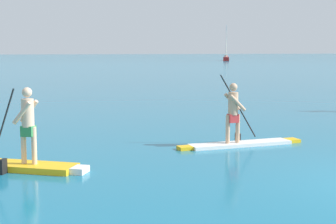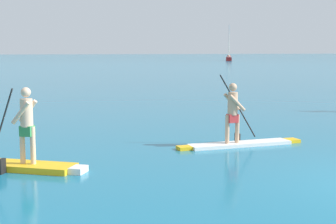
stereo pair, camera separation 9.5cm
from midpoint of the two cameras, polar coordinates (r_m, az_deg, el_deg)
name	(u,v)px [view 1 (the left image)]	position (r m, az deg, el deg)	size (l,w,h in m)	color
paddleboarder_near_left	(24,154)	(11.15, -16.18, -4.58)	(2.71, 1.73, 1.78)	yellow
paddleboarder_mid_center	(238,131)	(13.45, 7.74, -2.19)	(3.54, 0.90, 1.92)	white
sailboat_right_horizon	(226,56)	(107.28, 6.56, 6.35)	(2.40, 4.23, 7.44)	#A51E1E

